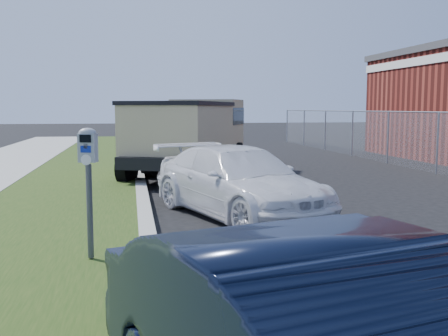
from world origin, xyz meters
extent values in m
plane|color=black|center=(0.00, 0.00, 0.00)|extent=(120.00, 120.00, 0.00)
cube|color=gray|center=(-2.60, 2.00, 0.07)|extent=(0.25, 50.00, 0.15)
cube|color=#1E3A0F|center=(-4.20, 2.00, 0.07)|extent=(3.00, 50.00, 0.13)
plane|color=slate|center=(6.00, 7.00, 0.90)|extent=(0.00, 30.00, 30.00)
cylinder|color=gray|center=(6.00, 7.00, 1.80)|extent=(0.04, 30.00, 0.04)
cylinder|color=gray|center=(6.00, 7.00, 0.90)|extent=(0.06, 0.06, 1.80)
cylinder|color=gray|center=(6.00, 10.00, 0.90)|extent=(0.06, 0.06, 1.80)
cylinder|color=gray|center=(6.00, 13.00, 0.90)|extent=(0.06, 0.06, 1.80)
cylinder|color=gray|center=(6.00, 16.00, 0.90)|extent=(0.06, 0.06, 1.80)
cylinder|color=gray|center=(6.00, 19.00, 0.90)|extent=(0.06, 0.06, 1.80)
cylinder|color=gray|center=(6.00, 22.00, 0.90)|extent=(0.06, 0.06, 1.80)
cylinder|color=#3F4247|center=(-3.31, -0.63, 0.71)|extent=(0.09, 0.09, 1.12)
cube|color=gray|center=(-3.31, -0.63, 1.46)|extent=(0.23, 0.19, 0.34)
ellipsoid|color=gray|center=(-3.31, -0.63, 1.63)|extent=(0.24, 0.19, 0.13)
cube|color=black|center=(-3.33, -0.70, 1.57)|extent=(0.13, 0.05, 0.09)
cube|color=navy|center=(-3.33, -0.70, 1.45)|extent=(0.12, 0.04, 0.08)
cylinder|color=silver|center=(-3.33, -0.70, 1.33)|extent=(0.12, 0.04, 0.12)
cube|color=#3F4247|center=(-3.33, -0.70, 1.48)|extent=(0.05, 0.02, 0.06)
imported|color=silver|center=(-0.95, 2.22, 0.62)|extent=(3.13, 4.60, 1.24)
cube|color=black|center=(-1.22, 7.71, 0.62)|extent=(3.95, 5.77, 0.30)
cube|color=tan|center=(-0.42, 9.51, 1.33)|extent=(2.46, 2.23, 1.71)
cube|color=black|center=(-0.42, 9.51, 1.67)|extent=(2.50, 2.25, 0.51)
cube|color=tan|center=(-1.50, 7.09, 1.33)|extent=(3.34, 4.12, 1.37)
cube|color=black|center=(-1.50, 7.09, 2.04)|extent=(3.45, 4.23, 0.10)
cube|color=black|center=(-0.09, 10.25, 0.56)|extent=(1.93, 0.95, 0.26)
cylinder|color=black|center=(-1.36, 9.83, 0.43)|extent=(0.60, 0.89, 0.86)
cylinder|color=black|center=(0.44, 9.03, 0.43)|extent=(0.60, 0.89, 0.86)
cylinder|color=black|center=(-2.30, 7.72, 0.43)|extent=(0.60, 0.89, 0.86)
cylinder|color=black|center=(-0.50, 6.92, 0.43)|extent=(0.60, 0.89, 0.86)
cylinder|color=black|center=(-2.93, 6.31, 0.43)|extent=(0.60, 0.89, 0.86)
cylinder|color=black|center=(-1.13, 5.51, 0.43)|extent=(0.60, 0.89, 0.86)
camera|label=1|loc=(-2.81, -6.91, 1.92)|focal=42.00mm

